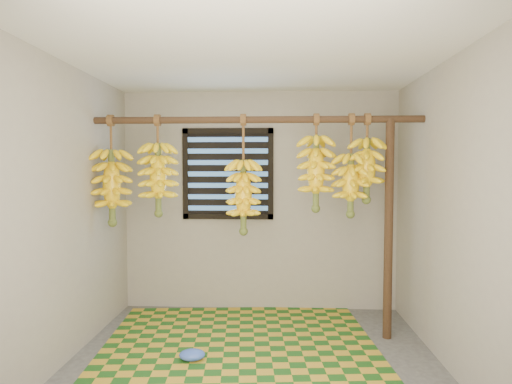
# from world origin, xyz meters

# --- Properties ---
(floor) EXTENTS (3.00, 3.00, 0.01)m
(floor) POSITION_xyz_m (0.00, 0.00, -0.01)
(floor) COLOR #444444
(floor) RESTS_ON ground
(ceiling) EXTENTS (3.00, 3.00, 0.01)m
(ceiling) POSITION_xyz_m (0.00, 0.00, 2.40)
(ceiling) COLOR silver
(ceiling) RESTS_ON wall_back
(wall_back) EXTENTS (3.00, 0.01, 2.40)m
(wall_back) POSITION_xyz_m (0.00, 1.50, 1.20)
(wall_back) COLOR gray
(wall_back) RESTS_ON floor
(wall_left) EXTENTS (0.01, 3.00, 2.40)m
(wall_left) POSITION_xyz_m (-1.50, 0.00, 1.20)
(wall_left) COLOR gray
(wall_left) RESTS_ON floor
(wall_right) EXTENTS (0.01, 3.00, 2.40)m
(wall_right) POSITION_xyz_m (1.50, 0.00, 1.20)
(wall_right) COLOR gray
(wall_right) RESTS_ON floor
(window) EXTENTS (1.00, 0.04, 1.00)m
(window) POSITION_xyz_m (-0.35, 1.48, 1.50)
(window) COLOR black
(window) RESTS_ON wall_back
(hanging_pole) EXTENTS (3.00, 0.06, 0.06)m
(hanging_pole) POSITION_xyz_m (0.00, 0.70, 2.00)
(hanging_pole) COLOR #422B1A
(hanging_pole) RESTS_ON wall_left
(support_post) EXTENTS (0.08, 0.08, 2.00)m
(support_post) POSITION_xyz_m (1.20, 0.70, 1.00)
(support_post) COLOR #422B1A
(support_post) RESTS_ON floor
(woven_mat) EXTENTS (2.51, 2.08, 0.01)m
(woven_mat) POSITION_xyz_m (-0.15, 0.53, 0.01)
(woven_mat) COLOR #1B4F17
(woven_mat) RESTS_ON floor
(plastic_bag) EXTENTS (0.23, 0.18, 0.09)m
(plastic_bag) POSITION_xyz_m (-0.50, 0.14, 0.05)
(plastic_bag) COLOR blue
(plastic_bag) RESTS_ON woven_mat
(banana_bunch_a) EXTENTS (0.35, 0.35, 1.02)m
(banana_bunch_a) POSITION_xyz_m (-1.35, 0.70, 1.38)
(banana_bunch_a) COLOR brown
(banana_bunch_a) RESTS_ON hanging_pole
(banana_bunch_b) EXTENTS (0.34, 0.34, 0.93)m
(banana_bunch_b) POSITION_xyz_m (-0.91, 0.70, 1.46)
(banana_bunch_b) COLOR brown
(banana_bunch_b) RESTS_ON hanging_pole
(banana_bunch_c) EXTENTS (0.30, 0.30, 1.09)m
(banana_bunch_c) POSITION_xyz_m (-0.12, 0.70, 1.30)
(banana_bunch_c) COLOR brown
(banana_bunch_c) RESTS_ON hanging_pole
(banana_bunch_d) EXTENTS (0.32, 0.32, 0.88)m
(banana_bunch_d) POSITION_xyz_m (0.54, 0.70, 1.52)
(banana_bunch_d) COLOR brown
(banana_bunch_d) RESTS_ON hanging_pole
(banana_bunch_e) EXTENTS (0.31, 0.31, 0.93)m
(banana_bunch_e) POSITION_xyz_m (0.85, 0.70, 1.41)
(banana_bunch_e) COLOR brown
(banana_bunch_e) RESTS_ON hanging_pole
(banana_bunch_f) EXTENTS (0.31, 0.31, 0.80)m
(banana_bunch_f) POSITION_xyz_m (1.00, 0.70, 1.54)
(banana_bunch_f) COLOR brown
(banana_bunch_f) RESTS_ON hanging_pole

